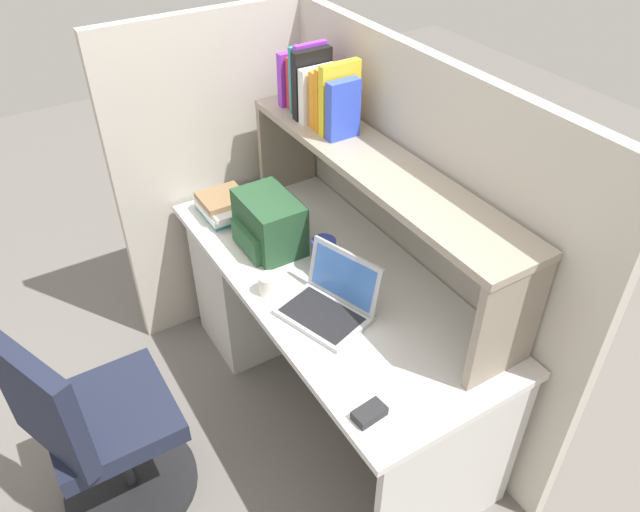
# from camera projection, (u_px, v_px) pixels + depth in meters

# --- Properties ---
(ground_plane) EXTENTS (8.00, 8.00, 0.00)m
(ground_plane) POSITION_uv_depth(u_px,v_px,m) (329.00, 397.00, 2.86)
(ground_plane) COLOR slate
(desk) EXTENTS (1.60, 0.70, 0.73)m
(desk) POSITION_uv_depth(u_px,v_px,m) (286.00, 284.00, 2.87)
(desk) COLOR silver
(desk) RESTS_ON ground_plane
(cubicle_partition_rear) EXTENTS (1.84, 0.05, 1.55)m
(cubicle_partition_rear) POSITION_uv_depth(u_px,v_px,m) (408.00, 237.00, 2.54)
(cubicle_partition_rear) COLOR #BCB5A8
(cubicle_partition_rear) RESTS_ON ground_plane
(cubicle_partition_left) EXTENTS (0.05, 1.06, 1.55)m
(cubicle_partition_left) POSITION_uv_depth(u_px,v_px,m) (227.00, 176.00, 2.93)
(cubicle_partition_left) COLOR #BCB5A8
(cubicle_partition_left) RESTS_ON ground_plane
(overhead_hutch) EXTENTS (1.44, 0.28, 0.45)m
(overhead_hutch) POSITION_uv_depth(u_px,v_px,m) (377.00, 185.00, 2.28)
(overhead_hutch) COLOR gray
(overhead_hutch) RESTS_ON desk
(reference_books_on_shelf) EXTENTS (0.41, 0.19, 0.29)m
(reference_books_on_shelf) POSITION_uv_depth(u_px,v_px,m) (319.00, 90.00, 2.42)
(reference_books_on_shelf) COLOR purple
(reference_books_on_shelf) RESTS_ON overhead_hutch
(laptop) EXTENTS (0.37, 0.33, 0.22)m
(laptop) POSITION_uv_depth(u_px,v_px,m) (331.00, 301.00, 2.22)
(laptop) COLOR #B7BABF
(laptop) RESTS_ON desk
(backpack) EXTENTS (0.30, 0.23, 0.23)m
(backpack) POSITION_uv_depth(u_px,v_px,m) (268.00, 224.00, 2.50)
(backpack) COLOR #264C2D
(backpack) RESTS_ON desk
(computer_mouse) EXTENTS (0.07, 0.11, 0.03)m
(computer_mouse) POSITION_uv_depth(u_px,v_px,m) (369.00, 413.00, 1.87)
(computer_mouse) COLOR #262628
(computer_mouse) RESTS_ON desk
(paper_cup) EXTENTS (0.08, 0.08, 0.08)m
(paper_cup) POSITION_uv_depth(u_px,v_px,m) (269.00, 284.00, 2.31)
(paper_cup) COLOR white
(paper_cup) RESTS_ON desk
(snack_canister) EXTENTS (0.10, 0.10, 0.14)m
(snack_canister) POSITION_uv_depth(u_px,v_px,m) (323.00, 255.00, 2.40)
(snack_canister) COLOR navy
(snack_canister) RESTS_ON desk
(desk_book_stack) EXTENTS (0.26, 0.20, 0.10)m
(desk_book_stack) POSITION_uv_depth(u_px,v_px,m) (224.00, 205.00, 2.73)
(desk_book_stack) COLOR teal
(desk_book_stack) RESTS_ON desk
(office_chair) EXTENTS (0.53, 0.55, 0.93)m
(office_chair) POSITION_uv_depth(u_px,v_px,m) (101.00, 436.00, 2.22)
(office_chair) COLOR black
(office_chair) RESTS_ON ground_plane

